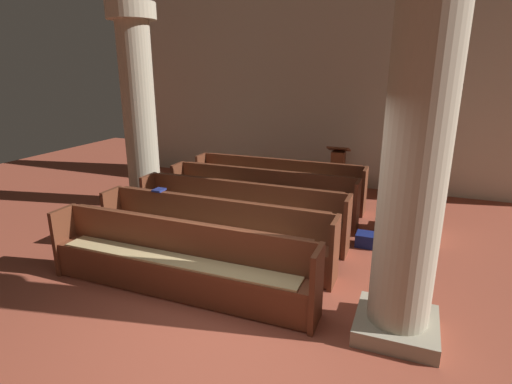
# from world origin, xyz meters

# --- Properties ---
(ground_plane) EXTENTS (19.20, 19.20, 0.00)m
(ground_plane) POSITION_xyz_m (0.00, 0.00, 0.00)
(ground_plane) COLOR #9E4733
(back_wall) EXTENTS (10.00, 0.16, 4.50)m
(back_wall) POSITION_xyz_m (0.00, 6.08, 2.25)
(back_wall) COLOR beige
(back_wall) RESTS_ON ground
(pew_row_0) EXTENTS (3.56, 0.47, 0.91)m
(pew_row_0) POSITION_xyz_m (-0.83, 4.16, 0.49)
(pew_row_0) COLOR brown
(pew_row_0) RESTS_ON ground
(pew_row_1) EXTENTS (3.56, 0.46, 0.91)m
(pew_row_1) POSITION_xyz_m (-0.83, 3.20, 0.49)
(pew_row_1) COLOR brown
(pew_row_1) RESTS_ON ground
(pew_row_2) EXTENTS (3.56, 0.46, 0.91)m
(pew_row_2) POSITION_xyz_m (-0.83, 2.25, 0.49)
(pew_row_2) COLOR brown
(pew_row_2) RESTS_ON ground
(pew_row_3) EXTENTS (3.56, 0.47, 0.91)m
(pew_row_3) POSITION_xyz_m (-0.83, 1.29, 0.49)
(pew_row_3) COLOR brown
(pew_row_3) RESTS_ON ground
(pew_row_4) EXTENTS (3.56, 0.46, 0.91)m
(pew_row_4) POSITION_xyz_m (-0.83, 0.34, 0.49)
(pew_row_4) COLOR brown
(pew_row_4) RESTS_ON ground
(pillar_aisle_side) EXTENTS (0.91, 0.91, 3.86)m
(pillar_aisle_side) POSITION_xyz_m (1.76, 3.45, 2.00)
(pillar_aisle_side) COLOR #9F967E
(pillar_aisle_side) RESTS_ON ground
(pillar_far_side) EXTENTS (0.91, 0.91, 3.86)m
(pillar_far_side) POSITION_xyz_m (-3.37, 3.15, 2.00)
(pillar_far_side) COLOR #9F967E
(pillar_far_side) RESTS_ON ground
(pillar_aisle_rear) EXTENTS (0.90, 0.90, 3.86)m
(pillar_aisle_rear) POSITION_xyz_m (1.76, 0.51, 2.00)
(pillar_aisle_rear) COLOR #9F967E
(pillar_aisle_rear) RESTS_ON ground
(lectern) EXTENTS (0.48, 0.45, 1.08)m
(lectern) POSITION_xyz_m (0.18, 5.36, 0.45)
(lectern) COLOR brown
(lectern) RESTS_ON ground
(hymn_book) EXTENTS (0.15, 0.18, 0.03)m
(hymn_book) POSITION_xyz_m (-1.84, 1.48, 0.93)
(hymn_book) COLOR navy
(hymn_book) RESTS_ON pew_row_3
(kneeler_box_navy) EXTENTS (0.38, 0.29, 0.21)m
(kneeler_box_navy) POSITION_xyz_m (1.20, 2.68, 0.10)
(kneeler_box_navy) COLOR navy
(kneeler_box_navy) RESTS_ON ground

